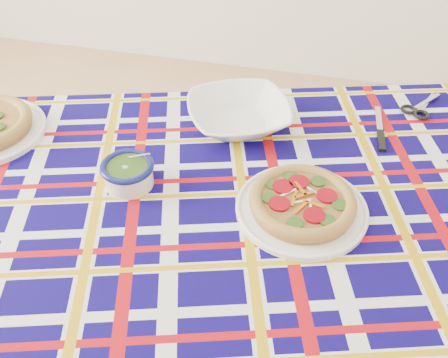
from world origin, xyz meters
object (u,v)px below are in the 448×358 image
(pesto_bowl, at_px, (128,172))
(serving_bowl, at_px, (239,115))
(main_focaccia_plate, at_px, (302,202))
(dining_table, at_px, (209,234))

(pesto_bowl, relative_size, serving_bowl, 0.46)
(serving_bowl, bearing_deg, main_focaccia_plate, -54.45)
(main_focaccia_plate, bearing_deg, dining_table, -166.61)
(pesto_bowl, height_order, serving_bowl, pesto_bowl)
(main_focaccia_plate, xyz_separation_m, serving_bowl, (-0.19, 0.26, 0.00))
(dining_table, distance_m, serving_bowl, 0.32)
(dining_table, height_order, pesto_bowl, pesto_bowl)
(main_focaccia_plate, height_order, serving_bowl, serving_bowl)
(pesto_bowl, bearing_deg, dining_table, -11.78)
(dining_table, bearing_deg, pesto_bowl, 150.87)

